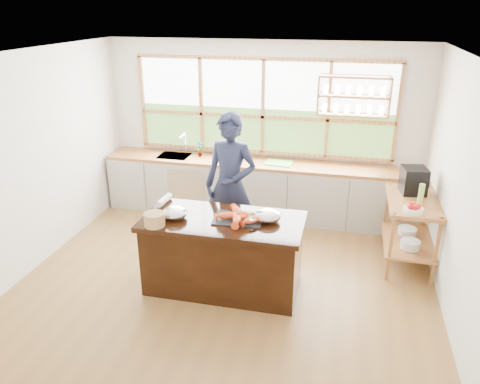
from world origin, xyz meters
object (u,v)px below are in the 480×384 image
(espresso_machine, at_px, (414,180))
(cook, at_px, (230,186))
(wicker_basket, at_px, (154,220))
(island, at_px, (223,253))

(espresso_machine, bearing_deg, cook, -177.73)
(cook, height_order, wicker_basket, cook)
(espresso_machine, bearing_deg, island, -157.81)
(cook, xyz_separation_m, wicker_basket, (-0.56, -1.20, 0.00))
(cook, height_order, espresso_machine, cook)
(espresso_machine, height_order, wicker_basket, espresso_machine)
(island, distance_m, wicker_basket, 0.93)
(island, relative_size, cook, 0.95)
(island, relative_size, wicker_basket, 7.96)
(island, xyz_separation_m, espresso_machine, (2.19, 1.34, 0.62))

